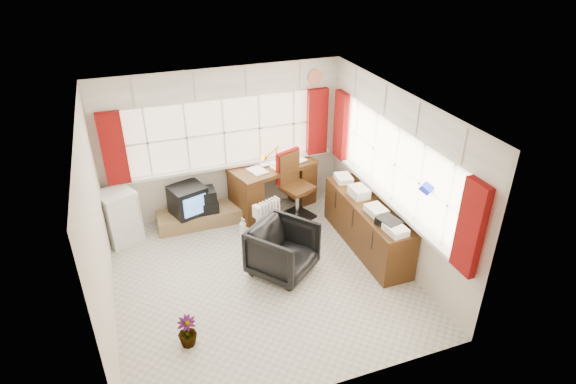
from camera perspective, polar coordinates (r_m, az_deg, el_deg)
name	(u,v)px	position (r m, az deg, el deg)	size (l,w,h in m)	color
ground	(263,277)	(6.94, -2.99, -10.07)	(4.00, 4.00, 0.00)	beige
room_walls	(260,184)	(6.10, -3.34, 0.92)	(4.00, 4.00, 4.00)	beige
window_back	(226,162)	(8.04, -7.32, 3.57)	(3.70, 0.12, 3.60)	#F7E2C4
window_right	(390,196)	(7.10, 11.95, -0.51)	(0.12, 3.70, 3.60)	#F7E2C4
curtains	(301,149)	(7.18, 1.57, 5.07)	(3.83, 3.83, 1.15)	maroon
overhead_cabinets	(304,96)	(6.97, 1.92, 11.29)	(3.98, 3.98, 0.48)	white
desk	(273,184)	(8.31, -1.78, 0.96)	(1.58, 1.08, 0.87)	#492C11
desk_lamp	(276,153)	(7.83, -1.39, 4.64)	(0.16, 0.13, 0.45)	#DFAB09
task_chair	(292,182)	(8.02, 0.50, 1.13)	(0.64, 0.66, 1.17)	black
office_chair	(283,250)	(6.81, -0.62, -6.86)	(0.80, 0.83, 0.75)	black
radiator	(268,221)	(7.67, -2.36, -3.48)	(0.44, 0.31, 0.62)	white
credenza	(367,224)	(7.43, 9.31, -3.79)	(0.50, 2.00, 0.85)	#492C11
file_tray	(389,223)	(6.75, 11.89, -3.59)	(0.25, 0.32, 0.11)	black
tv_bench	(200,217)	(8.15, -10.35, -2.89)	(1.40, 0.50, 0.25)	olive
crt_tv	(188,200)	(7.94, -11.76, -0.92)	(0.65, 0.62, 0.47)	black
hifi_stack	(200,201)	(7.96, -10.35, -1.09)	(0.54, 0.35, 0.39)	black
mini_fridge	(119,216)	(7.90, -19.38, -2.74)	(0.66, 0.66, 0.85)	white
spray_bottle_a	(243,227)	(7.72, -5.37, -4.16)	(0.12, 0.13, 0.32)	white
spray_bottle_b	(206,223)	(8.04, -9.65, -3.60)	(0.08, 0.08, 0.18)	#87CAC4
flower_vase	(187,332)	(5.99, -11.87, -15.88)	(0.23, 0.23, 0.40)	black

